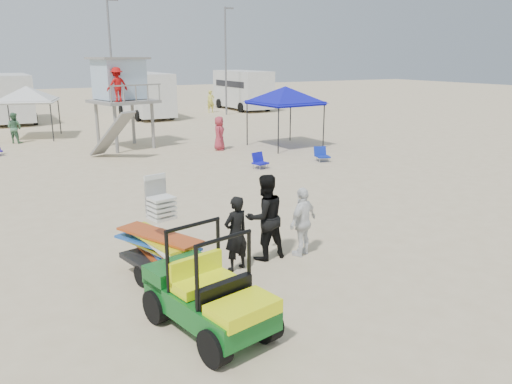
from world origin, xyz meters
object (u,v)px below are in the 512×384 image
surf_trailer (162,243)px  man_left (236,233)px  lifeguard_tower (120,83)px  canopy_blue (285,89)px  utility_cart (209,287)px

surf_trailer → man_left: 1.54m
lifeguard_tower → canopy_blue: 8.06m
utility_cart → man_left: utility_cart is taller
man_left → utility_cart: bearing=41.0°
surf_trailer → lifeguard_tower: size_ratio=0.52×
canopy_blue → utility_cart: bearing=-126.2°
utility_cart → surf_trailer: (0.01, 2.33, -0.02)m
utility_cart → lifeguard_tower: lifeguard_tower is taller
man_left → lifeguard_tower: 16.19m
utility_cart → canopy_blue: size_ratio=0.73×
canopy_blue → lifeguard_tower: bearing=153.5°
utility_cart → canopy_blue: (10.50, 14.35, 2.04)m
lifeguard_tower → canopy_blue: bearing=-26.5°
canopy_blue → surf_trailer: bearing=-131.1°
man_left → surf_trailer: bearing=-23.4°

